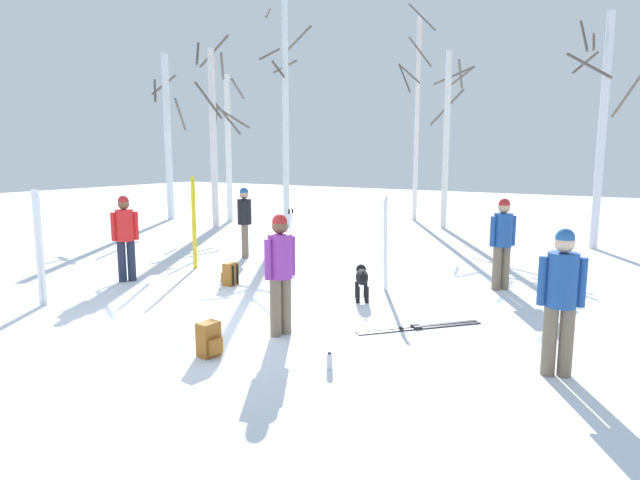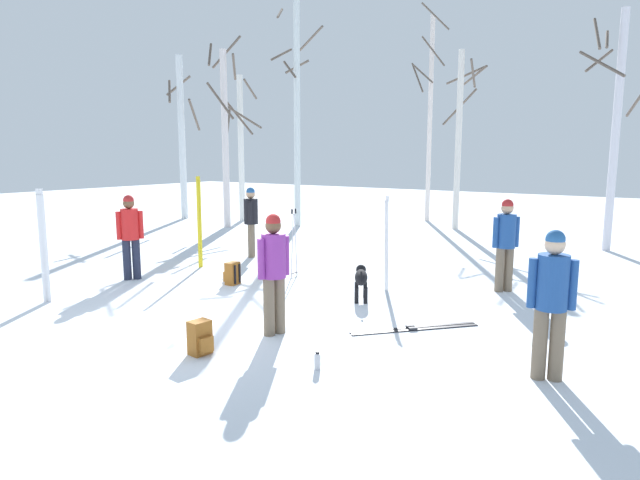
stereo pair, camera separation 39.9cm
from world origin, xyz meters
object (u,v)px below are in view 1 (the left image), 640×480
(ski_pair_lying_0, at_px, (419,327))
(birch_tree_1, at_px, (228,145))
(birch_tree_5, at_px, (447,136))
(birch_tree_6, at_px, (601,125))
(dog, at_px, (362,278))
(birch_tree_2, at_px, (213,133))
(water_bottle_1, at_px, (330,361))
(person_2, at_px, (503,238))
(person_3, at_px, (280,267))
(birch_tree_3, at_px, (285,109))
(person_1, at_px, (125,233))
(person_4, at_px, (561,293))
(birch_tree_4, at_px, (417,116))
(person_0, at_px, (245,218))
(ski_pair_planted_2, at_px, (39,249))
(water_bottle_0, at_px, (234,273))
(ski_poles_0, at_px, (291,241))
(backpack_1, at_px, (230,274))
(backpack_0, at_px, (209,340))
(ski_pair_planted_0, at_px, (385,243))
(ski_pair_planted_1, at_px, (194,223))

(ski_pair_lying_0, relative_size, birch_tree_1, 0.29)
(birch_tree_5, bearing_deg, birch_tree_6, -20.77)
(dog, bearing_deg, birch_tree_1, 142.05)
(ski_pair_lying_0, distance_m, birch_tree_2, 12.47)
(water_bottle_1, bearing_deg, person_2, 81.52)
(person_3, distance_m, birch_tree_3, 12.06)
(person_1, bearing_deg, person_4, -3.84)
(birch_tree_4, bearing_deg, person_2, -59.21)
(person_0, xyz_separation_m, ski_pair_planted_2, (-0.12, -5.15, -0.01))
(dog, height_order, ski_pair_planted_2, ski_pair_planted_2)
(water_bottle_0, bearing_deg, water_bottle_1, -36.74)
(person_1, xyz_separation_m, ski_pair_lying_0, (6.09, 0.26, -0.97))
(person_4, height_order, water_bottle_1, person_4)
(birch_tree_3, bearing_deg, birch_tree_5, 25.93)
(ski_poles_0, height_order, birch_tree_2, birch_tree_2)
(water_bottle_0, bearing_deg, birch_tree_2, 135.03)
(ski_pair_lying_0, distance_m, birch_tree_4, 13.73)
(birch_tree_6, bearing_deg, backpack_1, -123.59)
(dog, bearing_deg, water_bottle_1, -69.26)
(person_1, distance_m, birch_tree_6, 12.02)
(backpack_0, relative_size, water_bottle_0, 1.83)
(ski_pair_planted_0, height_order, birch_tree_4, birch_tree_4)
(person_1, xyz_separation_m, ski_pair_planted_0, (4.68, 2.09, -0.10))
(person_0, bearing_deg, person_3, -45.74)
(backpack_1, distance_m, birch_tree_5, 10.52)
(person_3, relative_size, birch_tree_4, 0.22)
(person_1, height_order, backpack_1, person_1)
(person_1, relative_size, birch_tree_3, 0.22)
(person_1, distance_m, person_3, 4.65)
(dog, bearing_deg, backpack_1, -170.89)
(ski_pair_planted_1, distance_m, birch_tree_1, 8.73)
(person_1, relative_size, birch_tree_2, 0.27)
(ski_poles_0, bearing_deg, birch_tree_6, 55.14)
(ski_pair_planted_2, bearing_deg, person_1, 97.67)
(ski_pair_planted_2, distance_m, birch_tree_4, 14.68)
(person_4, xyz_separation_m, birch_tree_6, (-0.59, 9.65, 2.28))
(ski_pair_planted_0, xyz_separation_m, water_bottle_0, (-3.01, -0.80, -0.76))
(ski_poles_0, bearing_deg, ski_pair_planted_2, -120.17)
(ski_pair_lying_0, bearing_deg, water_bottle_0, 166.97)
(backpack_0, bearing_deg, person_1, 152.71)
(water_bottle_0, bearing_deg, backpack_0, -53.47)
(birch_tree_4, bearing_deg, person_1, -94.83)
(ski_poles_0, xyz_separation_m, birch_tree_2, (-6.53, 4.87, 2.43))
(backpack_0, bearing_deg, person_2, 67.34)
(person_0, xyz_separation_m, person_3, (4.15, -4.26, 0.00))
(birch_tree_6, bearing_deg, ski_pair_planted_1, -133.94)
(ski_pair_planted_1, relative_size, ski_pair_planted_2, 1.04)
(dog, distance_m, ski_poles_0, 2.24)
(person_3, distance_m, backpack_1, 3.25)
(birch_tree_3, bearing_deg, person_1, -75.92)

